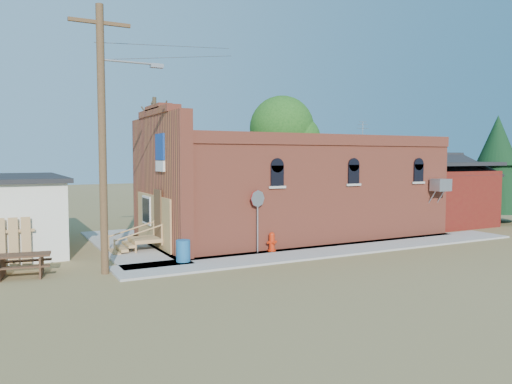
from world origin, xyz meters
name	(u,v)px	position (x,y,z in m)	size (l,w,h in m)	color
ground	(324,258)	(0.00, 0.00, 0.00)	(120.00, 120.00, 0.00)	brown
sidewalk_south	(340,250)	(1.50, 0.90, 0.04)	(19.00, 2.20, 0.08)	#9E9991
sidewalk_west	(128,246)	(-6.30, 6.00, 0.04)	(2.60, 10.00, 0.08)	#9E9991
brick_bar	(288,190)	(1.64, 5.49, 2.34)	(16.40, 7.97, 6.30)	#B54E37
red_shed	(429,186)	(11.50, 5.50, 2.27)	(5.40, 6.40, 4.30)	#5C120F
utility_pole	(104,133)	(-8.14, 1.20, 4.77)	(3.12, 0.26, 9.00)	#492F1D
tree_bare_near	(155,123)	(-3.00, 13.00, 5.96)	(2.80, 2.80, 7.65)	#483829
tree_leafy	(282,128)	(6.00, 13.50, 5.93)	(4.40, 4.40, 8.15)	#483829
evergreen_tree	(497,161)	(15.50, 4.00, 3.71)	(3.60, 3.60, 6.50)	#483829
fire_hydrant	(272,242)	(-1.34, 1.80, 0.47)	(0.46, 0.46, 0.79)	red
stop_sign	(258,205)	(-2.01, 1.80, 2.05)	(0.69, 0.23, 2.56)	#939398
trash_barrel	(183,251)	(-5.30, 1.50, 0.48)	(0.53, 0.53, 0.81)	#1C5A8E
picnic_table	(22,262)	(-10.73, 2.09, 0.49)	(1.96, 1.58, 0.74)	#482D1D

